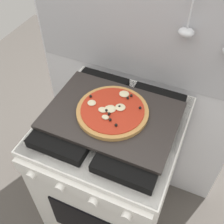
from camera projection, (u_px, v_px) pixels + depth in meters
ground_plane at (112, 208)px, 1.80m from camera, size 4.00×4.00×0.00m
kitchen_backsplash at (138, 88)px, 1.44m from camera, size 1.10×0.09×1.55m
stove at (112, 173)px, 1.47m from camera, size 0.60×0.64×0.90m
baking_tray at (112, 115)px, 1.14m from camera, size 0.54×0.38×0.02m
pizza_left at (112, 111)px, 1.13m from camera, size 0.30×0.30×0.03m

